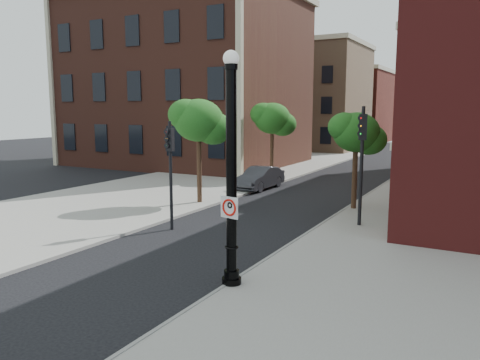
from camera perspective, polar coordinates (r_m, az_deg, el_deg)
The scene contains 16 objects.
ground at distance 14.08m, azimuth -8.71°, elevation -11.28°, with size 120.00×120.00×0.00m, color black.
sidewalk_right at distance 21.10m, azimuth 22.32°, elevation -4.94°, with size 8.00×60.00×0.12m, color gray.
sidewalk_left at distance 33.55m, azimuth -2.23°, elevation 0.53°, with size 10.00×50.00×0.12m, color gray.
curb_edge at distance 21.86m, azimuth 11.97°, elevation -4.00°, with size 0.10×60.00×0.14m, color gray.
victorian_building at distance 42.24m, azimuth -6.39°, elevation 13.95°, with size 18.60×14.60×17.95m.
bg_building_tan_a at distance 58.08m, azimuth 8.64°, elevation 9.72°, with size 12.00×12.00×12.00m, color #8E6B4D.
bg_building_red at distance 71.36m, azimuth 12.56°, elevation 8.59°, with size 12.00×12.00×10.00m, color maroon.
lamppost at distance 12.20m, azimuth -1.05°, elevation -0.28°, with size 0.53×0.53×6.24m.
no_parking_sign at distance 12.16m, azimuth -1.30°, elevation -3.34°, with size 0.57×0.13×0.57m.
parked_car at distance 28.21m, azimuth 2.43°, elevation 0.25°, with size 1.42×4.08×1.35m, color #2A2A2E.
traffic_signal_left at distance 18.53m, azimuth -8.52°, elevation 2.76°, with size 0.31×0.37×4.32m.
traffic_signal_right at distance 19.18m, azimuth 14.64°, elevation 3.94°, with size 0.38×0.43×4.90m.
utility_pole at distance 20.63m, azimuth 18.16°, elevation 1.02°, with size 0.09×0.09×4.40m, color #999999.
street_tree_a at distance 23.41m, azimuth -4.94°, elevation 7.11°, with size 2.93×2.65×5.29m.
street_tree_b at distance 31.70m, azimuth 4.04°, elevation 7.40°, with size 2.90×2.62×5.22m.
street_tree_c at distance 22.50m, azimuth 14.08°, elevation 5.52°, with size 2.58×2.33×4.64m.
Camera 1 is at (8.14, -10.46, 4.77)m, focal length 35.00 mm.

